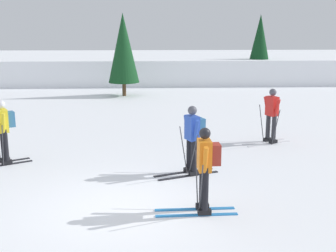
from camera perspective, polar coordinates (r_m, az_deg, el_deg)
The scene contains 8 objects.
ground_plane at distance 8.88m, azimuth -6.30°, elevation -10.72°, with size 120.00×120.00×0.00m, color white.
far_snow_ridge at distance 29.61m, azimuth -3.66°, elevation 7.59°, with size 80.00×7.50×1.57m, color white.
skier_yellow at distance 12.08m, azimuth -20.89°, elevation -0.32°, with size 1.58×1.09×1.71m.
skier_blue at distance 10.51m, azimuth 3.30°, elevation -1.37°, with size 1.63×0.95×1.71m.
skier_orange at distance 8.32m, azimuth 4.96°, elevation -5.29°, with size 1.61×1.00×1.71m.
skier_red at distance 13.74m, azimuth 13.52°, elevation 1.54°, with size 1.62×0.97×1.71m.
conifer_far_left at distance 28.06m, azimuth 12.04°, elevation 10.68°, with size 1.51×1.51×4.33m.
conifer_far_right at distance 22.69m, azimuth -5.94°, elevation 10.21°, with size 1.61×1.61×4.27m.
Camera 1 is at (0.61, -8.11, 3.56)m, focal length 46.07 mm.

